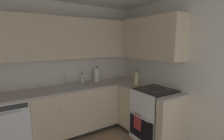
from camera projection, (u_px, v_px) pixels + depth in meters
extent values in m
cube|color=silver|center=(44.00, 69.00, 3.11)|extent=(3.75, 0.05, 2.43)
cube|color=silver|center=(191.00, 74.00, 2.66)|extent=(0.05, 3.49, 2.43)
cube|color=white|center=(8.00, 126.00, 2.62)|extent=(0.60, 0.60, 0.86)
cube|color=#333333|center=(6.00, 108.00, 2.31)|extent=(0.55, 0.01, 0.07)
cube|color=silver|center=(6.00, 114.00, 2.31)|extent=(0.36, 0.02, 0.02)
cube|color=beige|center=(75.00, 108.00, 3.19)|extent=(1.56, 0.60, 0.77)
cube|color=black|center=(75.00, 129.00, 3.29)|extent=(1.56, 0.54, 0.09)
sphere|color=tan|center=(61.00, 110.00, 2.73)|extent=(0.02, 0.02, 0.02)
sphere|color=tan|center=(99.00, 102.00, 3.09)|extent=(0.02, 0.02, 0.02)
cube|color=#B7A89E|center=(74.00, 88.00, 3.13)|extent=(2.76, 0.60, 0.03)
cube|color=beige|center=(135.00, 105.00, 3.37)|extent=(0.60, 0.35, 0.77)
cube|color=black|center=(136.00, 125.00, 3.46)|extent=(0.54, 0.35, 0.09)
cube|color=beige|center=(172.00, 122.00, 2.65)|extent=(0.60, 0.15, 0.77)
sphere|color=tan|center=(158.00, 118.00, 2.46)|extent=(0.02, 0.02, 0.02)
cube|color=#B7A89E|center=(136.00, 85.00, 3.31)|extent=(0.60, 0.35, 0.03)
cube|color=#B7A89E|center=(173.00, 97.00, 2.59)|extent=(0.60, 0.15, 0.03)
cube|color=white|center=(155.00, 115.00, 2.97)|extent=(0.64, 0.62, 0.90)
cube|color=black|center=(141.00, 128.00, 2.83)|extent=(0.02, 0.55, 0.38)
cube|color=silver|center=(140.00, 117.00, 2.78)|extent=(0.02, 0.43, 0.02)
cube|color=black|center=(156.00, 90.00, 2.90)|extent=(0.59, 0.60, 0.01)
cube|color=white|center=(168.00, 84.00, 3.05)|extent=(0.03, 0.60, 0.15)
cylinder|color=#4C4C4C|center=(156.00, 92.00, 2.71)|extent=(0.11, 0.11, 0.01)
cylinder|color=#4C4C4C|center=(144.00, 89.00, 2.94)|extent=(0.11, 0.11, 0.01)
cylinder|color=#4C4C4C|center=(168.00, 90.00, 2.86)|extent=(0.11, 0.11, 0.01)
cylinder|color=#4C4C4C|center=(156.00, 86.00, 3.09)|extent=(0.11, 0.11, 0.01)
cube|color=#B23333|center=(137.00, 122.00, 2.84)|extent=(0.02, 0.17, 0.26)
cube|color=beige|center=(61.00, 38.00, 3.02)|extent=(2.44, 0.32, 0.73)
sphere|color=tan|center=(30.00, 53.00, 2.63)|extent=(0.02, 0.02, 0.02)
sphere|color=tan|center=(93.00, 51.00, 3.20)|extent=(0.02, 0.02, 0.02)
cube|color=beige|center=(144.00, 39.00, 3.21)|extent=(0.32, 1.64, 0.73)
cube|color=#B7B7BC|center=(68.00, 88.00, 3.04)|extent=(0.57, 0.40, 0.01)
cube|color=gray|center=(68.00, 90.00, 3.04)|extent=(0.52, 0.36, 0.09)
cube|color=#99999E|center=(68.00, 90.00, 3.04)|extent=(0.02, 0.35, 0.06)
cylinder|color=silver|center=(64.00, 80.00, 3.21)|extent=(0.02, 0.02, 0.22)
cylinder|color=silver|center=(65.00, 75.00, 3.13)|extent=(0.02, 0.15, 0.02)
cylinder|color=silver|center=(67.00, 83.00, 3.25)|extent=(0.02, 0.02, 0.06)
cylinder|color=silver|center=(82.00, 79.00, 3.39)|extent=(0.05, 0.05, 0.18)
cylinder|color=#262626|center=(82.00, 74.00, 3.38)|extent=(0.02, 0.02, 0.03)
cylinder|color=white|center=(97.00, 75.00, 3.53)|extent=(0.11, 0.11, 0.28)
cylinder|color=#3F3F3F|center=(97.00, 74.00, 3.53)|extent=(0.02, 0.02, 0.34)
cylinder|color=beige|center=(136.00, 78.00, 3.29)|extent=(0.07, 0.07, 0.25)
cylinder|color=black|center=(136.00, 71.00, 3.26)|extent=(0.04, 0.04, 0.02)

